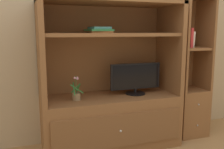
{
  "coord_description": "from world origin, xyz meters",
  "views": [
    {
      "loc": [
        -0.89,
        -2.21,
        1.31
      ],
      "look_at": [
        0.0,
        0.35,
        0.84
      ],
      "focal_mm": 40.5,
      "sensor_mm": 36.0,
      "label": 1
    }
  ],
  "objects_px": {
    "magazine_stack": "(99,30)",
    "upright_book_row": "(187,38)",
    "potted_plant": "(76,95)",
    "bookshelf_tall": "(189,89)",
    "media_console": "(110,103)",
    "tv_monitor": "(136,78)"
  },
  "relations": [
    {
      "from": "bookshelf_tall",
      "to": "media_console",
      "type": "bearing_deg",
      "value": -179.92
    },
    {
      "from": "media_console",
      "to": "potted_plant",
      "type": "bearing_deg",
      "value": -169.95
    },
    {
      "from": "bookshelf_tall",
      "to": "upright_book_row",
      "type": "xyz_separation_m",
      "value": [
        -0.08,
        -0.01,
        0.64
      ]
    },
    {
      "from": "media_console",
      "to": "upright_book_row",
      "type": "xyz_separation_m",
      "value": [
        0.97,
        -0.01,
        0.72
      ]
    },
    {
      "from": "tv_monitor",
      "to": "potted_plant",
      "type": "relative_size",
      "value": 2.31
    },
    {
      "from": "bookshelf_tall",
      "to": "upright_book_row",
      "type": "relative_size",
      "value": 7.4
    },
    {
      "from": "media_console",
      "to": "magazine_stack",
      "type": "bearing_deg",
      "value": -173.11
    },
    {
      "from": "tv_monitor",
      "to": "upright_book_row",
      "type": "xyz_separation_m",
      "value": [
        0.68,
        0.02,
        0.45
      ]
    },
    {
      "from": "magazine_stack",
      "to": "upright_book_row",
      "type": "xyz_separation_m",
      "value": [
        1.1,
        0.01,
        -0.1
      ]
    },
    {
      "from": "potted_plant",
      "to": "magazine_stack",
      "type": "height_order",
      "value": "magazine_stack"
    },
    {
      "from": "magazine_stack",
      "to": "upright_book_row",
      "type": "relative_size",
      "value": 1.45
    },
    {
      "from": "magazine_stack",
      "to": "bookshelf_tall",
      "type": "relative_size",
      "value": 0.2
    },
    {
      "from": "upright_book_row",
      "to": "potted_plant",
      "type": "bearing_deg",
      "value": -177.4
    },
    {
      "from": "magazine_stack",
      "to": "media_console",
      "type": "bearing_deg",
      "value": 6.89
    },
    {
      "from": "tv_monitor",
      "to": "magazine_stack",
      "type": "distance_m",
      "value": 0.69
    },
    {
      "from": "tv_monitor",
      "to": "media_console",
      "type": "bearing_deg",
      "value": 175.27
    },
    {
      "from": "media_console",
      "to": "tv_monitor",
      "type": "height_order",
      "value": "media_console"
    },
    {
      "from": "media_console",
      "to": "potted_plant",
      "type": "xyz_separation_m",
      "value": [
        -0.4,
        -0.07,
        0.14
      ]
    },
    {
      "from": "bookshelf_tall",
      "to": "upright_book_row",
      "type": "bearing_deg",
      "value": -172.49
    },
    {
      "from": "potted_plant",
      "to": "bookshelf_tall",
      "type": "xyz_separation_m",
      "value": [
        1.45,
        0.07,
        -0.06
      ]
    },
    {
      "from": "tv_monitor",
      "to": "bookshelf_tall",
      "type": "bearing_deg",
      "value": 1.99
    },
    {
      "from": "magazine_stack",
      "to": "tv_monitor",
      "type": "bearing_deg",
      "value": -1.19
    }
  ]
}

